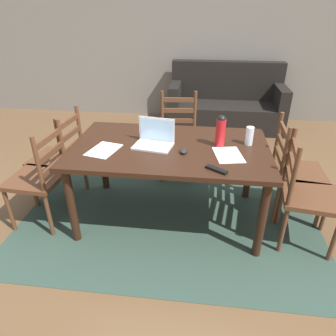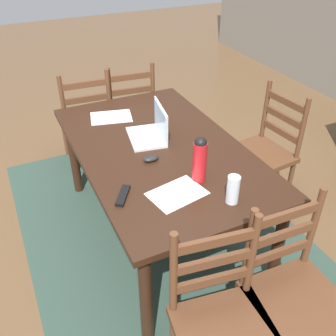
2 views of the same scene
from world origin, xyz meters
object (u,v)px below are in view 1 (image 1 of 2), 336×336
object	(u,v)px
drinking_glass	(249,136)
tv_remote	(216,170)
couch	(225,105)
chair_left_far	(59,158)
computer_mouse	(184,151)
dining_table	(170,155)
water_bottle	(221,130)
chair_far_head	(178,137)
chair_right_far	(294,171)
chair_right_near	(306,195)
laptop	(155,139)
chair_left_near	(40,178)

from	to	relation	value
drinking_glass	tv_remote	distance (m)	0.58
couch	tv_remote	distance (m)	3.00
chair_left_far	computer_mouse	distance (m)	1.33
dining_table	tv_remote	distance (m)	0.56
water_bottle	tv_remote	size ratio (longest dim) A/B	1.62
couch	chair_left_far	bearing A→B (deg)	-126.40
chair_far_head	water_bottle	bearing A→B (deg)	-62.56
computer_mouse	chair_far_head	bearing A→B (deg)	98.09
chair_right_far	couch	bearing A→B (deg)	102.28
chair_far_head	dining_table	bearing A→B (deg)	-89.74
chair_left_far	tv_remote	size ratio (longest dim) A/B	5.59
chair_right_near	chair_right_far	world-z (taller)	same
dining_table	laptop	world-z (taller)	laptop
chair_left_far	drinking_glass	distance (m)	1.84
chair_left_near	chair_left_far	bearing A→B (deg)	90.01
chair_right_far	computer_mouse	world-z (taller)	chair_right_far
chair_far_head	laptop	world-z (taller)	laptop
chair_right_far	couch	world-z (taller)	couch
dining_table	chair_right_near	size ratio (longest dim) A/B	1.78
drinking_glass	computer_mouse	xyz separation A→B (m)	(-0.55, -0.23, -0.06)
couch	drinking_glass	distance (m)	2.50
chair_left_near	water_bottle	world-z (taller)	water_bottle
laptop	chair_left_near	bearing A→B (deg)	-167.76
dining_table	computer_mouse	xyz separation A→B (m)	(0.13, -0.11, 0.10)
laptop	computer_mouse	world-z (taller)	laptop
dining_table	chair_far_head	distance (m)	0.90
chair_right_near	chair_right_far	bearing A→B (deg)	90.06
water_bottle	computer_mouse	xyz separation A→B (m)	(-0.30, -0.17, -0.13)
chair_left_near	couch	world-z (taller)	couch
couch	chair_right_near	bearing A→B (deg)	-79.44
drinking_glass	computer_mouse	bearing A→B (deg)	-157.29
computer_mouse	laptop	bearing A→B (deg)	154.94
chair_far_head	water_bottle	world-z (taller)	water_bottle
chair_far_head	chair_right_near	bearing A→B (deg)	-43.33
chair_right_far	couch	size ratio (longest dim) A/B	0.53
dining_table	chair_left_far	xyz separation A→B (m)	(-1.13, 0.20, -0.20)
drinking_glass	tv_remote	xyz separation A→B (m)	(-0.28, -0.51, -0.07)
chair_left_near	drinking_glass	size ratio (longest dim) A/B	5.95
laptop	dining_table	bearing A→B (deg)	-5.19
dining_table	computer_mouse	size ratio (longest dim) A/B	16.90
dining_table	chair_right_far	xyz separation A→B (m)	(1.13, 0.20, -0.20)
dining_table	laptop	size ratio (longest dim) A/B	4.78
chair_left_near	chair_far_head	bearing A→B (deg)	43.77
chair_left_far	tv_remote	xyz separation A→B (m)	(1.52, -0.59, 0.29)
dining_table	water_bottle	distance (m)	0.48
chair_right_near	laptop	distance (m)	1.33
chair_right_far	tv_remote	xyz separation A→B (m)	(-0.74, -0.59, 0.29)
chair_right_near	computer_mouse	size ratio (longest dim) A/B	9.50
chair_right_near	tv_remote	xyz separation A→B (m)	(-0.74, -0.19, 0.29)
chair_left_far	chair_far_head	bearing A→B (deg)	30.99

